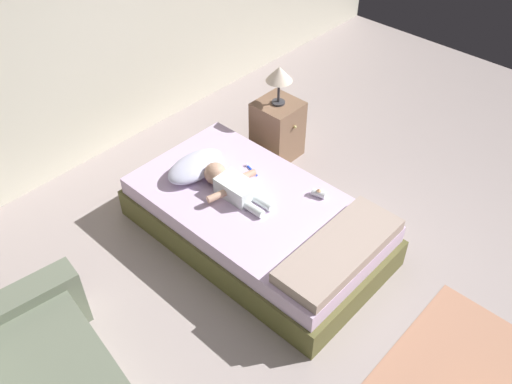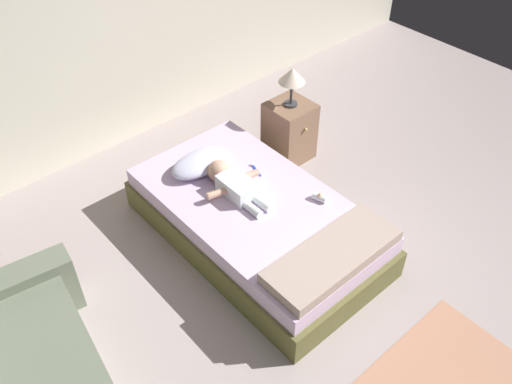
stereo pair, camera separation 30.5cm
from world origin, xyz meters
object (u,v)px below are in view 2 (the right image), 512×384
object	(u,v)px
pillow	(201,163)
nightstand	(289,131)
baby_bottle	(320,197)
baby	(232,183)
lamp	(292,77)
bed	(256,221)
toothbrush	(256,169)

from	to	relation	value
pillow	nightstand	size ratio (longest dim) A/B	0.92
pillow	baby_bottle	size ratio (longest dim) A/B	4.40
baby	lamp	world-z (taller)	lamp
bed	nightstand	distance (m)	1.13
baby	lamp	xyz separation A→B (m)	(1.00, 0.39, 0.38)
baby	lamp	distance (m)	1.14
pillow	baby_bottle	xyz separation A→B (m)	(0.45, -0.90, -0.04)
nightstand	baby_bottle	distance (m)	1.10
baby	nightstand	size ratio (longest dim) A/B	1.12
toothbrush	lamp	distance (m)	0.89
pillow	toothbrush	bearing A→B (deg)	-42.80
bed	nightstand	xyz separation A→B (m)	(0.95, 0.61, 0.09)
baby	baby_bottle	bearing A→B (deg)	-51.67
baby	nightstand	distance (m)	1.09
baby	baby_bottle	xyz separation A→B (m)	(0.42, -0.53, -0.04)
baby_bottle	lamp	bearing A→B (deg)	57.98
pillow	nightstand	world-z (taller)	nightstand
lamp	baby	bearing A→B (deg)	-158.78
baby	baby_bottle	world-z (taller)	baby
bed	nightstand	world-z (taller)	nightstand
baby	toothbrush	xyz separation A→B (m)	(0.30, 0.06, -0.07)
pillow	nightstand	distance (m)	1.05
pillow	baby	world-z (taller)	baby
bed	baby_bottle	distance (m)	0.54
baby	nightstand	world-z (taller)	baby
pillow	baby	xyz separation A→B (m)	(0.03, -0.37, 0.00)
toothbrush	baby_bottle	xyz separation A→B (m)	(0.12, -0.59, 0.02)
bed	lamp	bearing A→B (deg)	32.72
bed	baby	world-z (taller)	baby
bed	nightstand	size ratio (longest dim) A/B	3.60
nightstand	bed	bearing A→B (deg)	-147.28
bed	lamp	size ratio (longest dim) A/B	5.64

